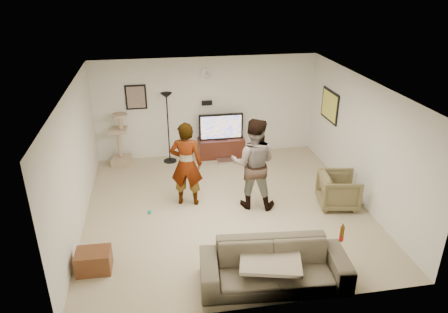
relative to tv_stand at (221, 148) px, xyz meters
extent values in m
cube|color=tan|center=(-0.32, -2.50, -0.25)|extent=(5.50, 5.50, 0.02)
cube|color=silver|center=(-0.32, -2.50, 2.27)|extent=(5.50, 5.50, 0.02)
cube|color=white|center=(-0.32, 0.25, 1.01)|extent=(5.50, 0.04, 2.50)
cube|color=white|center=(-0.32, -5.25, 1.01)|extent=(5.50, 0.04, 2.50)
cube|color=white|center=(-3.07, -2.50, 1.01)|extent=(0.04, 5.50, 2.50)
cube|color=white|center=(2.43, -2.50, 1.01)|extent=(0.04, 5.50, 2.50)
cylinder|color=white|center=(-0.32, 0.22, 1.86)|extent=(0.26, 0.04, 0.26)
cube|color=black|center=(-0.32, 0.19, 1.14)|extent=(0.25, 0.10, 0.10)
cube|color=#79675D|center=(-2.02, 0.23, 1.36)|extent=(0.42, 0.03, 0.52)
cube|color=#E8E24F|center=(2.41, -0.90, 1.26)|extent=(0.03, 0.78, 0.62)
cube|color=#3C1911|center=(0.00, 0.00, 0.00)|extent=(1.16, 0.45, 0.48)
cube|color=silver|center=(0.05, -0.40, -0.21)|extent=(0.40, 0.30, 0.07)
cube|color=black|center=(0.00, 0.00, 0.57)|extent=(1.10, 0.08, 0.65)
cube|color=gold|center=(0.00, -0.04, 0.57)|extent=(1.01, 0.01, 0.58)
cylinder|color=black|center=(-1.31, -0.08, 0.63)|extent=(0.32, 0.32, 1.75)
cube|color=tan|center=(-2.49, -0.06, 0.42)|extent=(0.48, 0.48, 1.32)
imported|color=gray|center=(-1.06, -2.18, 0.63)|extent=(0.72, 0.55, 1.75)
imported|color=#2F6097|center=(0.23, -2.49, 0.69)|extent=(1.07, 0.95, 1.85)
imported|color=brown|center=(0.01, -4.80, 0.08)|extent=(2.30, 1.08, 0.65)
cube|color=#BCAB8E|center=(-0.06, -4.80, 0.20)|extent=(1.04, 0.90, 0.06)
cylinder|color=#5A3309|center=(1.03, -4.80, 0.53)|extent=(0.06, 0.06, 0.25)
imported|color=brown|center=(1.92, -2.81, 0.11)|extent=(0.88, 0.86, 0.69)
cube|color=#562F19|center=(-2.72, -4.03, -0.06)|extent=(0.55, 0.42, 0.36)
sphere|color=#00A68A|center=(-1.84, -2.47, -0.21)|extent=(0.07, 0.07, 0.07)
camera|label=1|loc=(-1.60, -9.62, 4.16)|focal=33.40mm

